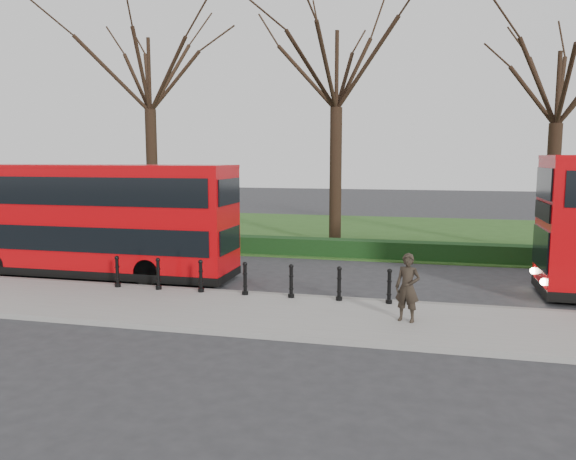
# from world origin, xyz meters

# --- Properties ---
(ground) EXTENTS (120.00, 120.00, 0.00)m
(ground) POSITION_xyz_m (0.00, 0.00, 0.00)
(ground) COLOR #28282B
(ground) RESTS_ON ground
(pavement) EXTENTS (60.00, 4.00, 0.15)m
(pavement) POSITION_xyz_m (0.00, -3.00, 0.07)
(pavement) COLOR gray
(pavement) RESTS_ON ground
(kerb) EXTENTS (60.00, 0.25, 0.16)m
(kerb) POSITION_xyz_m (0.00, -1.00, 0.07)
(kerb) COLOR slate
(kerb) RESTS_ON ground
(grass_verge) EXTENTS (60.00, 18.00, 0.06)m
(grass_verge) POSITION_xyz_m (0.00, 15.00, 0.03)
(grass_verge) COLOR #274818
(grass_verge) RESTS_ON ground
(hedge) EXTENTS (60.00, 0.90, 0.80)m
(hedge) POSITION_xyz_m (0.00, 6.80, 0.40)
(hedge) COLOR black
(hedge) RESTS_ON ground
(yellow_line_outer) EXTENTS (60.00, 0.10, 0.01)m
(yellow_line_outer) POSITION_xyz_m (0.00, -0.70, 0.01)
(yellow_line_outer) COLOR yellow
(yellow_line_outer) RESTS_ON ground
(yellow_line_inner) EXTENTS (60.00, 0.10, 0.01)m
(yellow_line_inner) POSITION_xyz_m (0.00, -0.50, 0.01)
(yellow_line_inner) COLOR yellow
(yellow_line_inner) RESTS_ON ground
(tree_left) EXTENTS (8.10, 8.10, 12.66)m
(tree_left) POSITION_xyz_m (-8.00, 10.00, 9.21)
(tree_left) COLOR black
(tree_left) RESTS_ON ground
(tree_mid) EXTENTS (7.99, 7.99, 12.49)m
(tree_mid) POSITION_xyz_m (2.00, 10.00, 9.08)
(tree_mid) COLOR black
(tree_mid) RESTS_ON ground
(tree_right) EXTENTS (6.94, 6.94, 10.85)m
(tree_right) POSITION_xyz_m (12.00, 10.00, 7.88)
(tree_right) COLOR black
(tree_right) RESTS_ON ground
(bollard_row) EXTENTS (9.09, 0.15, 1.00)m
(bollard_row) POSITION_xyz_m (0.95, -1.35, 0.65)
(bollard_row) COLOR black
(bollard_row) RESTS_ON pavement
(bus_lead) EXTENTS (10.48, 2.41, 4.17)m
(bus_lead) POSITION_xyz_m (-5.49, 0.63, 2.10)
(bus_lead) COLOR #AE0409
(bus_lead) RESTS_ON ground
(pedestrian) EXTENTS (0.76, 0.62, 1.81)m
(pedestrian) POSITION_xyz_m (6.00, -3.07, 1.06)
(pedestrian) COLOR black
(pedestrian) RESTS_ON pavement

